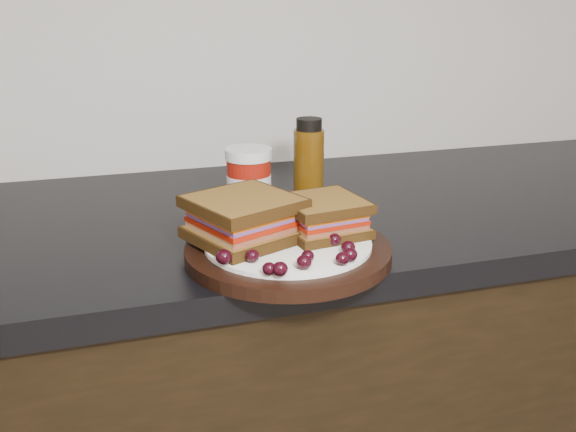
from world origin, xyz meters
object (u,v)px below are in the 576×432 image
condiment_jar (249,182)px  oil_bottle (309,160)px  sandwich_left (244,218)px  plate (288,251)px

condiment_jar → oil_bottle: oil_bottle is taller
sandwich_left → condiment_jar: size_ratio=1.19×
sandwich_left → oil_bottle: size_ratio=0.90×
plate → sandwich_left: 0.08m
sandwich_left → condiment_jar: condiment_jar is taller
plate → oil_bottle: size_ratio=1.94×
plate → condiment_jar: 0.20m
sandwich_left → oil_bottle: 0.26m
plate → sandwich_left: bearing=155.3°
condiment_jar → oil_bottle: size_ratio=0.76×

